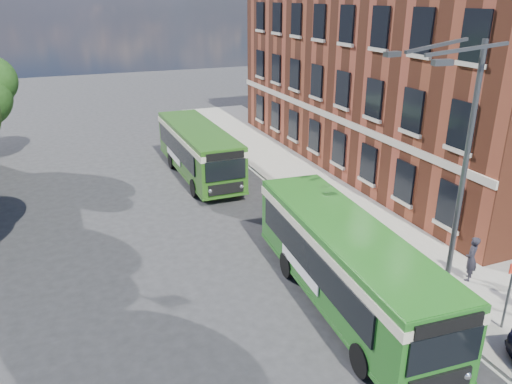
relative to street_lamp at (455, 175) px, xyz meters
name	(u,v)px	position (x,y,z in m)	size (l,w,h in m)	color
ground	(290,299)	(-4.84, 2.00, -4.79)	(120.00, 120.00, 0.00)	#28282A
pavement	(342,194)	(2.16, 10.00, -4.72)	(6.00, 48.00, 0.15)	gray
kerb_line	(292,203)	(-0.89, 10.00, -4.79)	(0.12, 48.00, 0.01)	beige
brick_office	(414,52)	(9.16, 14.00, 2.18)	(12.10, 26.00, 14.20)	brown
street_lamp	(455,175)	(0.00, 0.00, 0.00)	(2.96, 2.38, 9.00)	#3C3F42
bus_stop_sign	(509,291)	(0.76, -2.20, -3.28)	(0.35, 0.08, 2.52)	#3C3F42
bus_front	(346,258)	(-3.21, 1.06, -2.96)	(3.20, 10.63, 3.02)	#1F5E1B
bus_rear	(198,147)	(-4.24, 15.95, -2.96)	(2.71, 10.08, 3.02)	#285817
pedestrian_a	(471,259)	(1.93, 0.50, -3.76)	(0.64, 0.42, 1.76)	black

